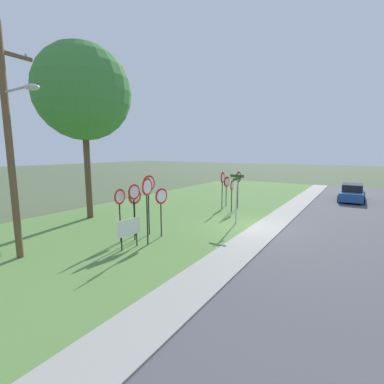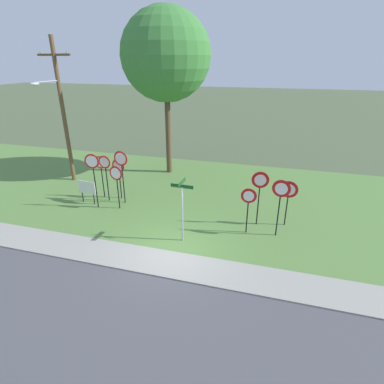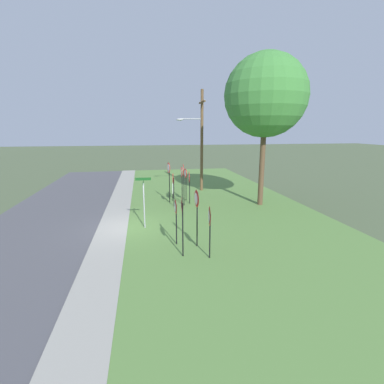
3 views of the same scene
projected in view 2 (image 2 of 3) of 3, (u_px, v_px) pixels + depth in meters
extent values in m
plane|color=#4C5B3D|center=(172.00, 252.00, 12.44)|extent=(160.00, 160.00, 0.00)
cube|color=#4C4C51|center=(112.00, 352.00, 8.20)|extent=(44.00, 6.40, 0.01)
cube|color=#99968C|center=(165.00, 263.00, 11.72)|extent=(44.00, 1.60, 0.06)
cube|color=#567F3D|center=(206.00, 194.00, 17.73)|extent=(44.00, 12.00, 0.04)
cylinder|color=black|center=(123.00, 180.00, 16.17)|extent=(0.06, 0.06, 2.56)
cylinder|color=red|center=(121.00, 158.00, 15.64)|extent=(0.78, 0.09, 0.78)
cylinder|color=white|center=(120.00, 159.00, 15.63)|extent=(0.61, 0.06, 0.61)
cylinder|color=black|center=(95.00, 184.00, 15.65)|extent=(0.06, 0.06, 2.59)
cylinder|color=red|center=(92.00, 161.00, 15.12)|extent=(0.74, 0.14, 0.75)
cylinder|color=white|center=(92.00, 161.00, 15.11)|extent=(0.58, 0.10, 0.58)
cylinder|color=black|center=(103.00, 179.00, 16.96)|extent=(0.06, 0.06, 2.10)
cylinder|color=red|center=(100.00, 162.00, 16.53)|extent=(0.68, 0.11, 0.69)
cylinder|color=white|center=(100.00, 162.00, 16.51)|extent=(0.53, 0.07, 0.54)
cylinder|color=black|center=(118.00, 190.00, 15.64)|extent=(0.06, 0.06, 2.01)
cylinder|color=red|center=(116.00, 173.00, 15.22)|extent=(0.73, 0.12, 0.73)
cylinder|color=white|center=(116.00, 173.00, 15.21)|extent=(0.57, 0.08, 0.57)
cylinder|color=black|center=(107.00, 181.00, 16.47)|extent=(0.06, 0.06, 2.28)
cylinder|color=red|center=(104.00, 162.00, 16.01)|extent=(0.69, 0.04, 0.69)
cylinder|color=white|center=(104.00, 162.00, 15.99)|extent=(0.54, 0.02, 0.54)
cylinder|color=black|center=(120.00, 182.00, 16.82)|extent=(0.06, 0.06, 1.97)
cylinder|color=red|center=(118.00, 166.00, 16.42)|extent=(0.74, 0.10, 0.74)
cylinder|color=white|center=(118.00, 166.00, 16.40)|extent=(0.57, 0.06, 0.57)
cylinder|color=black|center=(278.00, 212.00, 13.12)|extent=(0.06, 0.06, 2.32)
cone|color=red|center=(281.00, 189.00, 12.66)|extent=(0.77, 0.14, 0.77)
cone|color=white|center=(281.00, 189.00, 12.64)|extent=(0.52, 0.09, 0.52)
cylinder|color=black|center=(287.00, 207.00, 14.06)|extent=(0.06, 0.06, 1.89)
cone|color=red|center=(289.00, 190.00, 13.68)|extent=(0.79, 0.13, 0.79)
cone|color=white|center=(289.00, 190.00, 13.66)|extent=(0.54, 0.08, 0.54)
cylinder|color=black|center=(258.00, 202.00, 14.04)|extent=(0.06, 0.06, 2.32)
cone|color=red|center=(260.00, 180.00, 13.58)|extent=(0.77, 0.08, 0.77)
cone|color=white|center=(260.00, 180.00, 13.56)|extent=(0.53, 0.05, 0.53)
cylinder|color=black|center=(247.00, 214.00, 13.44)|extent=(0.06, 0.06, 1.87)
cone|color=red|center=(249.00, 196.00, 13.06)|extent=(0.68, 0.05, 0.68)
cone|color=silver|center=(249.00, 196.00, 13.04)|extent=(0.46, 0.03, 0.46)
cylinder|color=#9EA0A8|center=(182.00, 215.00, 12.71)|extent=(0.07, 0.07, 2.43)
cylinder|color=#9EA0A8|center=(182.00, 188.00, 12.22)|extent=(0.09, 0.09, 0.03)
cube|color=#19511E|center=(182.00, 186.00, 12.20)|extent=(0.96, 0.07, 0.15)
cube|color=#19511E|center=(182.00, 182.00, 12.13)|extent=(0.06, 0.82, 0.15)
cylinder|color=brown|center=(63.00, 113.00, 18.20)|extent=(0.24, 0.24, 8.39)
cube|color=brown|center=(54.00, 55.00, 16.93)|extent=(2.10, 0.12, 0.12)
cylinder|color=gray|center=(41.00, 53.00, 17.11)|extent=(0.09, 0.09, 0.10)
cylinder|color=gray|center=(67.00, 53.00, 16.68)|extent=(0.09, 0.09, 0.10)
cylinder|color=#9EA0A8|center=(47.00, 82.00, 16.64)|extent=(0.08, 1.86, 0.08)
ellipsoid|color=#B7B7BC|center=(35.00, 84.00, 15.85)|extent=(0.40, 0.56, 0.18)
cylinder|color=black|center=(83.00, 197.00, 16.67)|extent=(0.05, 0.05, 0.55)
cylinder|color=black|center=(94.00, 199.00, 16.39)|extent=(0.05, 0.05, 0.55)
cube|color=white|center=(87.00, 187.00, 16.28)|extent=(1.09, 0.17, 0.70)
cylinder|color=brown|center=(168.00, 128.00, 20.03)|extent=(0.36, 0.36, 6.01)
sphere|color=#3D7F38|center=(166.00, 55.00, 18.30)|extent=(5.43, 5.43, 5.43)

